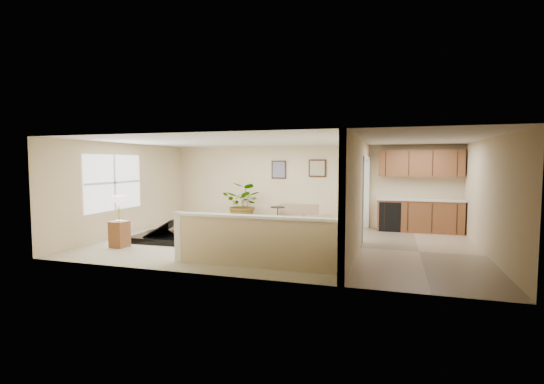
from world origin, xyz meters
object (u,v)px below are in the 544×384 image
(piano, at_px, (166,217))
(palm_plant, at_px, (244,204))
(small_plant, at_px, (352,222))
(lamp_stand, at_px, (119,225))
(piano_bench, at_px, (230,232))
(loveseat, at_px, (304,216))
(accent_table, at_px, (278,214))

(piano, height_order, palm_plant, piano)
(small_plant, bearing_deg, lamp_stand, -141.26)
(piano_bench, distance_m, loveseat, 3.08)
(piano_bench, bearing_deg, accent_table, 76.50)
(loveseat, bearing_deg, palm_plant, 177.34)
(loveseat, bearing_deg, piano_bench, -130.44)
(lamp_stand, bearing_deg, piano_bench, 33.16)
(small_plant, distance_m, lamp_stand, 6.39)
(palm_plant, bearing_deg, loveseat, 12.85)
(accent_table, distance_m, lamp_stand, 4.68)
(piano, distance_m, loveseat, 4.29)
(loveseat, relative_size, small_plant, 3.15)
(palm_plant, height_order, lamp_stand, palm_plant)
(piano, bearing_deg, palm_plant, 65.58)
(accent_table, bearing_deg, small_plant, 5.39)
(piano, distance_m, accent_table, 3.47)
(piano, xyz_separation_m, loveseat, (2.96, 3.09, -0.24))
(loveseat, bearing_deg, piano, -149.29)
(loveseat, height_order, palm_plant, palm_plant)
(piano_bench, bearing_deg, small_plant, 42.58)
(piano, relative_size, loveseat, 1.04)
(piano_bench, height_order, loveseat, loveseat)
(piano_bench, bearing_deg, lamp_stand, -146.84)
(piano, xyz_separation_m, small_plant, (4.46, 2.86, -0.34))
(loveseat, bearing_deg, small_plant, -24.17)
(piano_bench, bearing_deg, loveseat, 65.07)
(accent_table, height_order, small_plant, accent_table)
(small_plant, bearing_deg, piano_bench, -137.42)
(piano_bench, height_order, lamp_stand, lamp_stand)
(accent_table, relative_size, small_plant, 1.14)
(accent_table, height_order, palm_plant, palm_plant)
(loveseat, distance_m, small_plant, 1.51)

